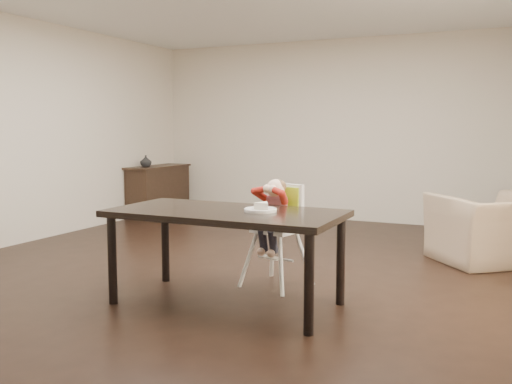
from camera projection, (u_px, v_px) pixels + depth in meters
ground at (239, 272)px, 5.51m from camera, size 7.00×7.00×0.00m
room_walls at (238, 77)px, 5.30m from camera, size 6.02×7.02×2.71m
dining_table at (226, 220)px, 4.44m from camera, size 1.80×0.90×0.75m
high_chair at (278, 211)px, 4.98m from camera, size 0.48×0.48×0.95m
plate at (261, 208)px, 4.36m from camera, size 0.33×0.33×0.07m
armchair at (493, 218)px, 5.83m from camera, size 1.28×1.23×0.94m
sideboard at (158, 190)px, 9.06m from camera, size 0.44×1.26×0.79m
vase at (146, 161)px, 8.72m from camera, size 0.19×0.20×0.17m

